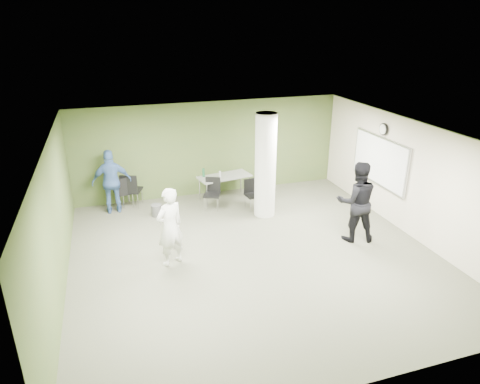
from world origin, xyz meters
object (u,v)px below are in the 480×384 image
object	(u,v)px
chair_back_left	(124,190)
woman_white	(170,227)
man_blue	(112,182)
folding_table	(224,177)
man_black	(357,202)

from	to	relation	value
chair_back_left	woman_white	distance (m)	3.47
woman_white	man_blue	xyz separation A→B (m)	(-1.08, 3.20, 0.01)
folding_table	chair_back_left	distance (m)	2.86
folding_table	chair_back_left	world-z (taller)	folding_table
chair_back_left	man_blue	size ratio (longest dim) A/B	0.53
folding_table	chair_back_left	bearing A→B (deg)	165.27
folding_table	man_black	size ratio (longest dim) A/B	0.83
folding_table	man_black	bearing A→B (deg)	-66.36
folding_table	man_blue	world-z (taller)	man_blue
folding_table	man_black	world-z (taller)	man_black
chair_back_left	man_black	xyz separation A→B (m)	(5.16, -3.56, 0.43)
folding_table	man_blue	bearing A→B (deg)	168.64
man_black	folding_table	bearing A→B (deg)	-39.67
folding_table	man_blue	xyz separation A→B (m)	(-3.14, 0.03, 0.21)
woman_white	man_blue	distance (m)	3.37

